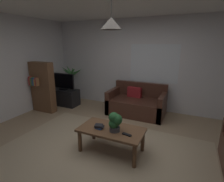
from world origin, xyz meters
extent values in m
cube|color=#9E8466|center=(0.00, 0.00, -0.01)|extent=(5.67, 4.82, 0.02)
cube|color=tan|center=(0.00, -0.20, 0.00)|extent=(3.68, 2.65, 0.01)
cube|color=silver|center=(0.00, 2.44, 1.29)|extent=(5.79, 0.06, 2.57)
cube|color=white|center=(0.30, 2.41, 1.35)|extent=(1.33, 0.01, 1.04)
cube|color=#47281E|center=(0.00, 1.88, 0.21)|extent=(1.50, 0.86, 0.42)
cube|color=#47281E|center=(0.00, 2.25, 0.62)|extent=(1.50, 0.12, 0.40)
cube|color=#47281E|center=(-0.69, 1.88, 0.32)|extent=(0.12, 0.86, 0.64)
cube|color=#47281E|center=(0.69, 1.88, 0.32)|extent=(0.12, 0.86, 0.64)
cube|color=maroon|center=(-0.12, 2.07, 0.56)|extent=(0.41, 0.16, 0.28)
cube|color=brown|center=(0.11, 0.03, 0.42)|extent=(1.14, 0.60, 0.04)
cylinder|color=brown|center=(-0.40, -0.21, 0.20)|extent=(0.07, 0.07, 0.40)
cylinder|color=brown|center=(0.62, -0.21, 0.20)|extent=(0.07, 0.07, 0.40)
cylinder|color=brown|center=(-0.40, 0.27, 0.20)|extent=(0.07, 0.07, 0.40)
cylinder|color=brown|center=(0.62, 0.27, 0.20)|extent=(0.07, 0.07, 0.40)
cube|color=#2D4C8C|center=(-0.09, -0.04, 0.46)|extent=(0.13, 0.12, 0.03)
cube|color=black|center=(-0.08, -0.04, 0.48)|extent=(0.17, 0.14, 0.02)
cube|color=black|center=(-0.10, -0.04, 0.50)|extent=(0.16, 0.15, 0.02)
cube|color=black|center=(0.43, -0.06, 0.45)|extent=(0.17, 0.08, 0.02)
cylinder|color=#4C4C51|center=(0.19, -0.01, 0.48)|extent=(0.18, 0.18, 0.08)
sphere|color=#235B2D|center=(0.18, -0.03, 0.58)|extent=(0.17, 0.17, 0.17)
sphere|color=#235B2D|center=(0.22, 0.00, 0.65)|extent=(0.20, 0.20, 0.20)
sphere|color=#235B2D|center=(0.18, -0.02, 0.69)|extent=(0.18, 0.18, 0.18)
cube|color=black|center=(-2.28, 1.66, 0.25)|extent=(0.90, 0.44, 0.50)
cube|color=black|center=(-2.28, 1.64, 0.78)|extent=(0.81, 0.05, 0.45)
cube|color=black|center=(-2.28, 1.61, 0.78)|extent=(0.77, 0.00, 0.41)
cube|color=black|center=(-2.28, 1.64, 0.52)|extent=(0.24, 0.16, 0.04)
cylinder|color=#4C4C51|center=(-2.31, 2.14, 0.15)|extent=(0.32, 0.32, 0.30)
cylinder|color=brown|center=(-2.31, 2.14, 0.60)|extent=(0.05, 0.05, 0.60)
cone|color=#3D7F3D|center=(-2.13, 2.13, 0.98)|extent=(0.40, 0.12, 0.25)
cone|color=#3D7F3D|center=(-2.19, 2.26, 0.97)|extent=(0.30, 0.35, 0.28)
cone|color=#3D7F3D|center=(-2.40, 2.36, 1.00)|extent=(0.24, 0.51, 0.34)
cone|color=#3D7F3D|center=(-2.48, 2.21, 1.02)|extent=(0.41, 0.25, 0.35)
cone|color=#3D7F3D|center=(-2.45, 2.07, 1.02)|extent=(0.36, 0.25, 0.34)
cone|color=#3D7F3D|center=(-2.35, 1.96, 1.00)|extent=(0.17, 0.41, 0.30)
cone|color=#3D7F3D|center=(-2.19, 2.02, 1.03)|extent=(0.32, 0.33, 0.37)
cube|color=brown|center=(-2.46, 1.01, 0.70)|extent=(0.70, 0.22, 1.40)
cube|color=#B22D2D|center=(-2.74, 0.89, 0.89)|extent=(0.04, 0.16, 0.24)
cube|color=#99663F|center=(-2.70, 0.89, 0.88)|extent=(0.04, 0.16, 0.22)
cube|color=#387247|center=(-2.65, 0.89, 0.88)|extent=(0.04, 0.16, 0.22)
cube|color=#2D4C8C|center=(-2.60, 0.89, 0.88)|extent=(0.05, 0.16, 0.21)
cube|color=gold|center=(-2.55, 0.89, 0.86)|extent=(0.03, 0.16, 0.17)
cube|color=#B22D2D|center=(-2.51, 0.89, 0.88)|extent=(0.04, 0.16, 0.22)
cube|color=#99663F|center=(-2.47, 0.89, 0.88)|extent=(0.03, 0.16, 0.22)
cylinder|color=black|center=(0.11, 0.03, 2.42)|extent=(0.01, 0.01, 0.30)
cone|color=#4C4742|center=(0.11, 0.03, 2.18)|extent=(0.32, 0.32, 0.18)
camera|label=1|loc=(1.29, -2.48, 1.89)|focal=28.06mm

